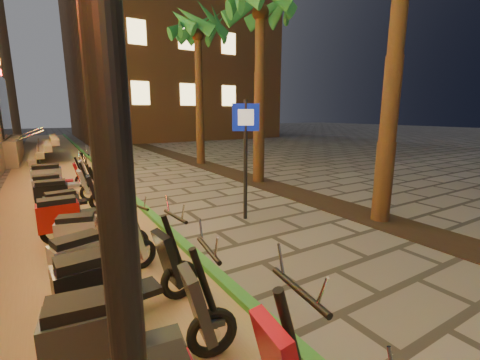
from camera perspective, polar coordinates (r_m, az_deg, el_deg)
ground at (r=4.53m, az=17.33°, el=-21.77°), size 120.00×120.00×0.00m
parking_strip at (r=12.65m, az=-29.27°, el=-0.91°), size 3.40×60.00×0.01m
green_curb at (r=12.80m, az=-21.70°, el=0.11°), size 0.18×60.00×0.10m
planting_strip at (r=10.18m, az=9.71°, el=-2.29°), size 1.20×40.00×0.02m
apartment_block at (r=37.77m, az=-13.33°, el=26.96°), size 18.00×16.06×25.00m
palm_c at (r=11.91m, az=3.65°, el=27.72°), size 2.97×3.02×6.91m
palm_d at (r=16.20m, az=-7.53°, el=24.15°), size 2.97×3.02×7.16m
pedestrian_sign at (r=7.32m, az=1.00°, el=6.50°), size 0.57×0.28×2.76m
scooter_4 at (r=3.35m, az=-19.88°, el=-24.09°), size 1.76×0.69×1.23m
scooter_5 at (r=4.21m, az=-21.36°, el=-16.40°), size 1.74×0.64×1.22m
scooter_6 at (r=5.12m, az=-24.29°, el=-12.16°), size 1.54×0.81×1.09m
scooter_7 at (r=6.09m, az=-24.87°, el=-8.63°), size 1.47×0.72×1.04m
scooter_8 at (r=7.01m, az=-27.48°, el=-5.71°), size 1.67×0.59×1.18m
scooter_9 at (r=7.96m, az=-27.44°, el=-4.08°), size 1.53×0.60×1.07m
scooter_10 at (r=8.90m, az=-28.80°, el=-2.38°), size 1.65×0.58×1.16m
scooter_11 at (r=9.93m, az=-29.65°, el=-1.21°), size 1.60×0.56×1.13m
scooter_12 at (r=10.95m, az=-29.61°, el=0.28°), size 1.84×0.64×1.30m
scooter_13 at (r=11.98m, az=-29.67°, el=0.61°), size 1.48×0.52×1.04m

